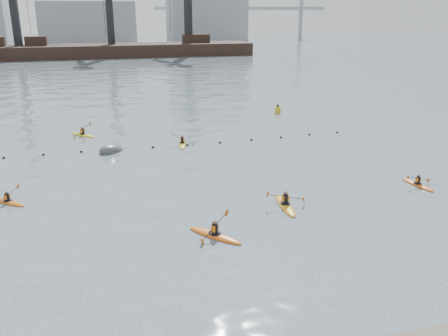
% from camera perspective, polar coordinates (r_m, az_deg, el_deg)
% --- Properties ---
extents(ground, '(400.00, 400.00, 0.00)m').
position_cam_1_polar(ground, '(21.85, 5.37, -12.93)').
color(ground, '#34424C').
rests_on(ground, ground).
extents(float_line, '(33.24, 0.73, 0.24)m').
position_cam_1_polar(float_line, '(41.91, -6.52, 2.67)').
color(float_line, black).
rests_on(float_line, ground).
extents(barge_pier, '(72.00, 19.30, 29.50)m').
position_cam_1_polar(barge_pier, '(127.81, -13.41, 13.74)').
color(barge_pier, black).
rests_on(barge_pier, ground).
extents(skyline, '(141.00, 28.00, 22.00)m').
position_cam_1_polar(skyline, '(167.82, -13.58, 17.26)').
color(skyline, gray).
rests_on(skyline, ground).
extents(kayaker_0, '(2.61, 3.08, 1.29)m').
position_cam_1_polar(kayaker_0, '(25.22, -1.11, -8.03)').
color(kayaker_0, '#D25B13').
rests_on(kayaker_0, ground).
extents(kayaker_1, '(2.40, 3.62, 1.17)m').
position_cam_1_polar(kayaker_1, '(29.15, 7.38, -4.38)').
color(kayaker_1, orange).
rests_on(kayaker_1, ground).
extents(kayaker_2, '(2.45, 2.34, 1.03)m').
position_cam_1_polar(kayaker_2, '(32.32, -24.58, -3.69)').
color(kayaker_2, '#C35B12').
rests_on(kayaker_2, ground).
extents(kayaker_3, '(2.16, 3.16, 1.30)m').
position_cam_1_polar(kayaker_3, '(42.24, -5.03, 2.94)').
color(kayaker_3, gold).
rests_on(kayaker_3, ground).
extents(kayaker_4, '(1.99, 2.96, 1.01)m').
position_cam_1_polar(kayaker_4, '(34.85, 22.25, -1.82)').
color(kayaker_4, '#C55212').
rests_on(kayaker_4, ground).
extents(kayaker_5, '(2.54, 2.80, 1.25)m').
position_cam_1_polar(kayaker_5, '(47.11, -16.62, 3.87)').
color(kayaker_5, gold).
rests_on(kayaker_5, ground).
extents(mooring_buoy, '(2.92, 2.72, 1.68)m').
position_cam_1_polar(mooring_buoy, '(41.15, -13.38, 1.94)').
color(mooring_buoy, '#3E4144').
rests_on(mooring_buoy, ground).
extents(nav_buoy, '(0.67, 0.67, 1.22)m').
position_cam_1_polar(nav_buoy, '(55.68, 6.49, 6.98)').
color(nav_buoy, yellow).
rests_on(nav_buoy, ground).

